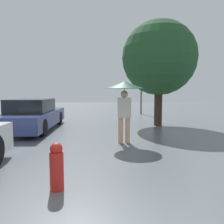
{
  "coord_description": "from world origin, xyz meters",
  "views": [
    {
      "loc": [
        -0.37,
        -0.96,
        1.47
      ],
      "look_at": [
        -0.13,
        5.22,
        0.9
      ],
      "focal_mm": 35.0,
      "sensor_mm": 36.0,
      "label": 1
    }
  ],
  "objects": [
    {
      "name": "parked_car_farthest",
      "position": [
        -3.11,
        7.59,
        0.56
      ],
      "size": [
        1.63,
        4.36,
        1.2
      ],
      "color": "navy",
      "rests_on": "ground_plane"
    },
    {
      "name": "pedestrian",
      "position": [
        0.22,
        5.22,
        1.45
      ],
      "size": [
        1.11,
        1.11,
        1.76
      ],
      "color": "tan",
      "rests_on": "ground_plane"
    },
    {
      "name": "tree",
      "position": [
        2.03,
        8.49,
        2.91
      ],
      "size": [
        3.19,
        3.19,
        4.52
      ],
      "color": "#38281E",
      "rests_on": "ground_plane"
    },
    {
      "name": "fire_hydrant",
      "position": [
        -1.07,
        2.24,
        0.36
      ],
      "size": [
        0.21,
        0.21,
        0.73
      ],
      "color": "#B21E19",
      "rests_on": "ground_plane"
    },
    {
      "name": "street_lamp",
      "position": [
        2.15,
        13.51,
        2.75
      ],
      "size": [
        0.34,
        0.34,
        3.84
      ],
      "color": "#515456",
      "rests_on": "ground_plane"
    }
  ]
}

